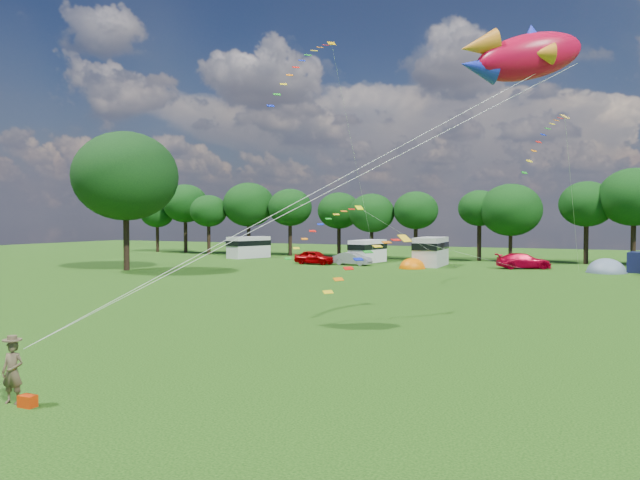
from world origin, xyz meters
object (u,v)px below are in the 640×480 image
at_px(car_c, 524,261).
at_px(fish_kite, 519,57).
at_px(big_tree, 126,176).
at_px(car_a, 315,257).
at_px(car_b, 352,259).
at_px(kite_flyer, 13,372).
at_px(campervan_b, 368,250).
at_px(campervan_c, 431,251).
at_px(tent_greyblue, 606,273).
at_px(tent_orange, 412,268).
at_px(campervan_a, 249,247).

bearing_deg(car_c, fish_kite, 164.14).
distance_m(big_tree, car_c, 39.68).
distance_m(car_a, fish_kite, 48.19).
height_order(big_tree, car_c, big_tree).
xyz_separation_m(car_b, kite_flyer, (10.45, -49.77, 0.17)).
bearing_deg(campervan_b, car_c, -86.72).
relative_size(car_b, campervan_c, 0.62).
height_order(car_c, tent_greyblue, car_c).
xyz_separation_m(car_b, tent_orange, (7.04, -1.50, -0.66)).
distance_m(big_tree, tent_greyblue, 45.84).
distance_m(big_tree, car_a, 21.24).
distance_m(campervan_c, fish_kite, 45.67).
bearing_deg(tent_greyblue, car_a, -176.07).
xyz_separation_m(car_b, campervan_b, (-0.02, 4.62, 0.69)).
relative_size(campervan_c, fish_kite, 1.45).
bearing_deg(campervan_a, kite_flyer, -136.26).
height_order(big_tree, car_a, big_tree).
bearing_deg(car_a, big_tree, 142.58).
bearing_deg(car_a, fish_kite, -141.57).
height_order(car_b, tent_greyblue, car_b).
relative_size(car_b, campervan_b, 0.70).
bearing_deg(car_b, tent_greyblue, -83.79).
height_order(big_tree, car_b, big_tree).
xyz_separation_m(big_tree, car_b, (17.24, 15.18, -8.34)).
bearing_deg(campervan_b, kite_flyer, -160.16).
height_order(campervan_a, fish_kite, fish_kite).
height_order(tent_orange, fish_kite, fish_kite).
distance_m(car_a, campervan_c, 12.42).
xyz_separation_m(car_a, car_b, (4.16, 0.61, -0.09)).
distance_m(campervan_c, kite_flyer, 52.49).
distance_m(campervan_a, campervan_c, 24.38).
distance_m(car_a, car_b, 4.20).
relative_size(campervan_c, kite_flyer, 3.64).
relative_size(campervan_c, tent_greyblue, 1.61).
distance_m(big_tree, tent_orange, 29.28).
bearing_deg(kite_flyer, fish_kite, 25.82).
bearing_deg(kite_flyer, tent_greyblue, 60.09).
relative_size(big_tree, car_a, 2.89).
xyz_separation_m(campervan_a, campervan_b, (16.37, -1.02, -0.07)).
relative_size(big_tree, fish_kite, 3.10).
relative_size(campervan_b, tent_orange, 1.90).
xyz_separation_m(big_tree, fish_kite, (39.44, -24.63, 1.32)).
bearing_deg(big_tree, car_b, 41.36).
height_order(tent_orange, tent_greyblue, tent_greyblue).
height_order(tent_orange, kite_flyer, kite_flyer).
relative_size(car_b, car_c, 0.76).
bearing_deg(big_tree, campervan_c, 35.45).
height_order(car_b, tent_orange, car_b).
bearing_deg(car_b, fish_kite, -147.81).
bearing_deg(tent_orange, campervan_c, 79.63).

